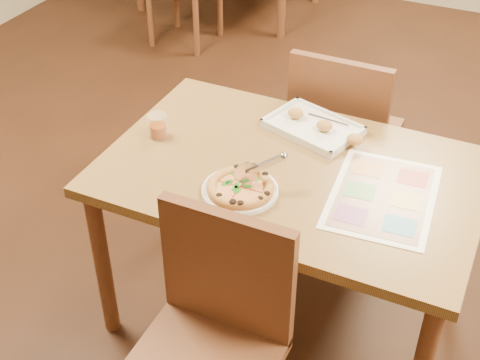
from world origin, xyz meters
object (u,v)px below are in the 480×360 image
at_px(chair_far, 342,123).
at_px(appetizer_tray, 315,127).
at_px(plate, 240,190).
at_px(dining_table, 290,188).
at_px(pizza, 240,188).
at_px(pizza_cutter, 259,167).
at_px(chair_near, 214,319).
at_px(menu, 383,196).
at_px(glass_tumbler, 158,127).

distance_m(chair_far, appetizer_tray, 0.38).
bearing_deg(plate, dining_table, 61.50).
relative_size(plate, pizza, 1.14).
relative_size(pizza, pizza_cutter, 1.61).
height_order(plate, pizza_cutter, pizza_cutter).
relative_size(chair_near, menu, 1.02).
height_order(plate, menu, plate).
distance_m(chair_near, appetizer_tray, 0.88).
xyz_separation_m(plate, pizza, (0.01, -0.01, 0.02)).
bearing_deg(dining_table, chair_far, 90.00).
xyz_separation_m(plate, appetizer_tray, (0.10, 0.46, 0.01)).
distance_m(chair_far, pizza, 0.83).
relative_size(glass_tumbler, menu, 0.20).
height_order(chair_far, menu, chair_far).
bearing_deg(menu, chair_far, 117.90).
distance_m(pizza, menu, 0.47).
distance_m(dining_table, plate, 0.24).
xyz_separation_m(chair_near, appetizer_tray, (-0.01, 0.86, 0.17)).
bearing_deg(glass_tumbler, pizza, -23.87).
bearing_deg(plate, pizza_cutter, 41.96).
height_order(dining_table, chair_far, chair_far).
distance_m(chair_near, plate, 0.45).
distance_m(dining_table, pizza, 0.25).
height_order(plate, appetizer_tray, appetizer_tray).
xyz_separation_m(dining_table, chair_far, (-0.00, 0.60, -0.07)).
distance_m(plate, glass_tumbler, 0.45).
bearing_deg(chair_near, chair_far, 90.00).
bearing_deg(pizza_cutter, appetizer_tray, 45.05).
bearing_deg(pizza_cutter, chair_near, -121.00).
relative_size(pizza, appetizer_tray, 0.55).
xyz_separation_m(chair_far, pizza, (-0.10, -0.81, 0.18)).
distance_m(dining_table, appetizer_tray, 0.28).
bearing_deg(plate, chair_far, 82.42).
height_order(pizza_cutter, appetizer_tray, pizza_cutter).
bearing_deg(pizza_cutter, plate, -176.34).
height_order(dining_table, appetizer_tray, appetizer_tray).
height_order(chair_far, pizza_cutter, chair_far).
bearing_deg(dining_table, chair_near, -90.00).
relative_size(dining_table, pizza, 5.82).
distance_m(pizza, appetizer_tray, 0.48).
bearing_deg(pizza, menu, 23.25).
bearing_deg(plate, pizza, -59.66).
relative_size(appetizer_tray, menu, 0.87).
distance_m(chair_far, menu, 0.72).
relative_size(chair_near, glass_tumbler, 5.18).
relative_size(chair_far, pizza, 2.11).
distance_m(dining_table, chair_far, 0.61).
xyz_separation_m(appetizer_tray, glass_tumbler, (-0.51, -0.28, 0.02)).
bearing_deg(glass_tumbler, pizza_cutter, -16.14).
xyz_separation_m(dining_table, pizza_cutter, (-0.06, -0.15, 0.17)).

